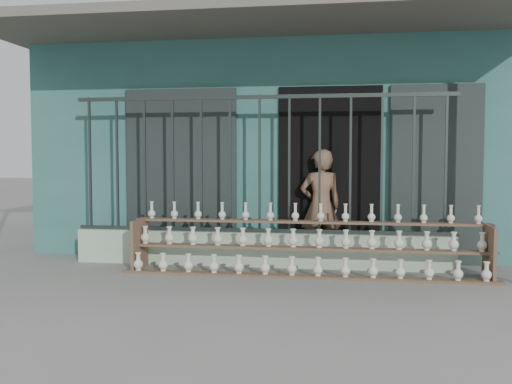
# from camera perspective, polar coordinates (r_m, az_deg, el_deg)

# --- Properties ---
(ground) EXTENTS (60.00, 60.00, 0.00)m
(ground) POSITION_cam_1_polar(r_m,az_deg,el_deg) (6.34, -1.40, -9.62)
(ground) COLOR slate
(workshop_building) EXTENTS (7.40, 6.60, 3.21)m
(workshop_building) POSITION_cam_1_polar(r_m,az_deg,el_deg) (10.37, 2.75, 4.52)
(workshop_building) COLOR #2F6460
(workshop_building) RESTS_ON ground
(parapet_wall) EXTENTS (5.00, 0.20, 0.45)m
(parapet_wall) POSITION_cam_1_polar(r_m,az_deg,el_deg) (7.56, 0.35, -5.73)
(parapet_wall) COLOR #A8C4A8
(parapet_wall) RESTS_ON ground
(security_fence) EXTENTS (5.00, 0.04, 1.80)m
(security_fence) POSITION_cam_1_polar(r_m,az_deg,el_deg) (7.46, 0.35, 2.82)
(security_fence) COLOR #283330
(security_fence) RESTS_ON parapet_wall
(shelf_rack) EXTENTS (4.50, 0.68, 0.85)m
(shelf_rack) POSITION_cam_1_polar(r_m,az_deg,el_deg) (7.06, 5.04, -5.27)
(shelf_rack) COLOR brown
(shelf_rack) RESTS_ON ground
(elderly_woman) EXTENTS (0.65, 0.52, 1.54)m
(elderly_woman) POSITION_cam_1_polar(r_m,az_deg,el_deg) (7.78, 6.48, -1.44)
(elderly_woman) COLOR brown
(elderly_woman) RESTS_ON ground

